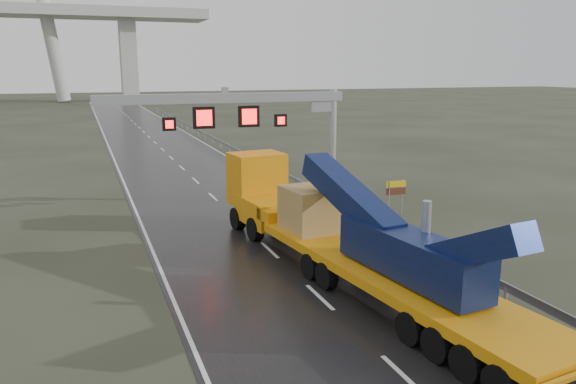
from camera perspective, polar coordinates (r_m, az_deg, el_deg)
name	(u,v)px	position (r m, az deg, el deg)	size (l,w,h in m)	color
ground	(371,346)	(18.40, 8.39, -15.18)	(400.00, 400.00, 0.00)	#292D1F
road	(171,158)	(55.45, -11.77, 3.41)	(11.00, 200.00, 0.02)	black
guardrail	(263,163)	(47.06, -2.56, 2.93)	(0.20, 140.00, 1.40)	gray
sign_gantry	(260,117)	(33.88, -2.87, 7.57)	(14.90, 1.20, 7.42)	#B5B6B1
heavy_haul_truck	(328,225)	(24.29, 4.09, -3.35)	(5.50, 20.94, 4.88)	orange
exit_sign_pair	(396,191)	(33.36, 10.90, 0.11)	(1.24, 0.14, 2.12)	#999CA1
striped_barrier	(352,200)	(34.67, 6.55, -0.85)	(0.66, 0.36, 1.12)	red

